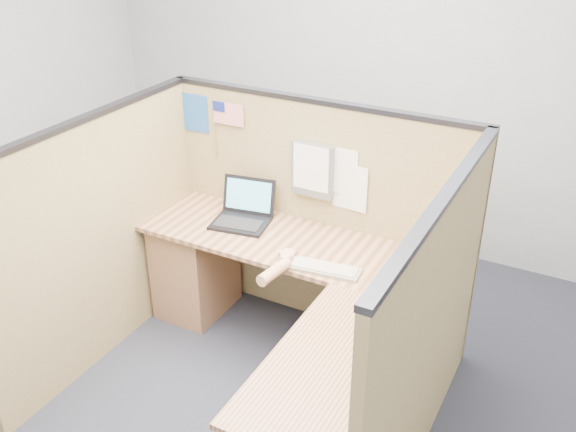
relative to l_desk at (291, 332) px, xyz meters
The scene contains 13 objects.
floor 0.52m from the l_desk, 122.80° to the right, with size 5.00×5.00×0.00m, color #21242F.
wall_back 2.22m from the l_desk, 95.35° to the left, with size 5.00×5.00×0.00m, color #979A9C.
cubicle_partitions 0.44m from the l_desk, 142.47° to the left, with size 2.06×1.83×1.53m.
l_desk is the anchor object (origin of this frame).
laptop 0.86m from the l_desk, 139.93° to the left, with size 0.38×0.38×0.25m.
keyboard 0.41m from the l_desk, 59.01° to the left, with size 0.42×0.19×0.03m.
mouse 0.42m from the l_desk, 121.67° to the left, with size 0.10×0.06×0.04m, color #BBBCC0.
hand_forearm 0.39m from the l_desk, 150.73° to the left, with size 0.10×0.36×0.08m.
blue_poster 1.56m from the l_desk, 147.27° to the left, with size 0.19×0.00×0.25m, color #22549C.
american_flag 1.43m from the l_desk, 141.03° to the left, with size 0.23×0.01×0.39m.
file_holder 0.98m from the l_desk, 106.70° to the left, with size 0.27×0.05×0.34m.
paper_left 0.93m from the l_desk, 86.67° to the left, with size 0.23×0.00×0.30m, color white.
paper_right 0.99m from the l_desk, 92.52° to the left, with size 0.23×0.00×0.29m, color white.
Camera 1 is at (1.54, -2.29, 2.66)m, focal length 40.00 mm.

